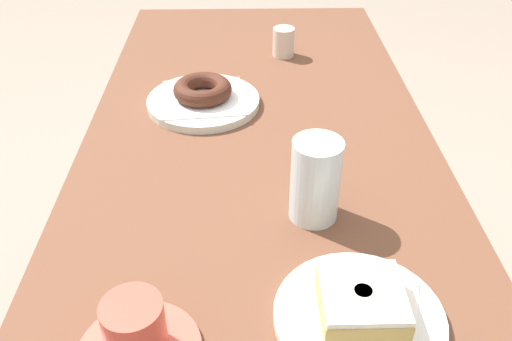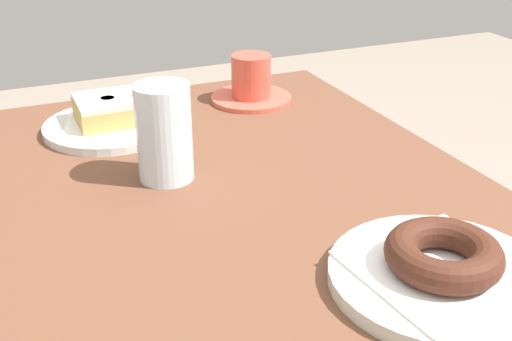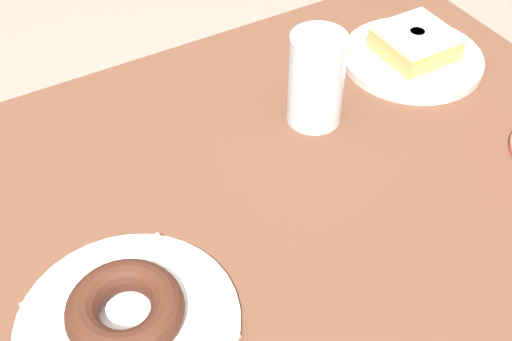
# 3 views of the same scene
# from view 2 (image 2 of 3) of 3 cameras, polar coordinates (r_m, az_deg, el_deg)

# --- Properties ---
(table) EXTENTS (1.26, 0.64, 0.71)m
(table) POSITION_cam_2_polar(r_m,az_deg,el_deg) (0.73, 4.65, -14.12)
(table) COLOR brown
(table) RESTS_ON ground_plane
(plate_chocolate_ring) EXTENTS (0.22, 0.22, 0.02)m
(plate_chocolate_ring) POSITION_cam_2_polar(r_m,az_deg,el_deg) (0.68, 15.89, -9.02)
(plate_chocolate_ring) COLOR silver
(plate_chocolate_ring) RESTS_ON table
(napkin_chocolate_ring) EXTENTS (0.17, 0.17, 0.00)m
(napkin_chocolate_ring) POSITION_cam_2_polar(r_m,az_deg,el_deg) (0.67, 15.98, -8.36)
(napkin_chocolate_ring) COLOR white
(napkin_chocolate_ring) RESTS_ON plate_chocolate_ring
(donut_chocolate_ring) EXTENTS (0.12, 0.12, 0.03)m
(donut_chocolate_ring) POSITION_cam_2_polar(r_m,az_deg,el_deg) (0.66, 16.17, -7.06)
(donut_chocolate_ring) COLOR #452116
(donut_chocolate_ring) RESTS_ON napkin_chocolate_ring
(plate_glazed_square) EXTENTS (0.21, 0.21, 0.01)m
(plate_glazed_square) POSITION_cam_2_polar(r_m,az_deg,el_deg) (1.04, -12.69, 3.81)
(plate_glazed_square) COLOR silver
(plate_glazed_square) RESTS_ON table
(napkin_glazed_square) EXTENTS (0.17, 0.17, 0.00)m
(napkin_glazed_square) POSITION_cam_2_polar(r_m,az_deg,el_deg) (1.04, -12.73, 4.21)
(napkin_glazed_square) COLOR white
(napkin_glazed_square) RESTS_ON plate_glazed_square
(donut_glazed_square) EXTENTS (0.10, 0.10, 0.04)m
(donut_glazed_square) POSITION_cam_2_polar(r_m,az_deg,el_deg) (1.03, -12.84, 5.27)
(donut_glazed_square) COLOR tan
(donut_glazed_square) RESTS_ON napkin_glazed_square
(water_glass) EXTENTS (0.07, 0.07, 0.13)m
(water_glass) POSITION_cam_2_polar(r_m,az_deg,el_deg) (0.85, -8.09, 3.30)
(water_glass) COLOR silver
(water_glass) RESTS_ON table
(coffee_cup) EXTENTS (0.14, 0.14, 0.08)m
(coffee_cup) POSITION_cam_2_polar(r_m,az_deg,el_deg) (1.14, -0.43, 7.76)
(coffee_cup) COLOR #D75846
(coffee_cup) RESTS_ON table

